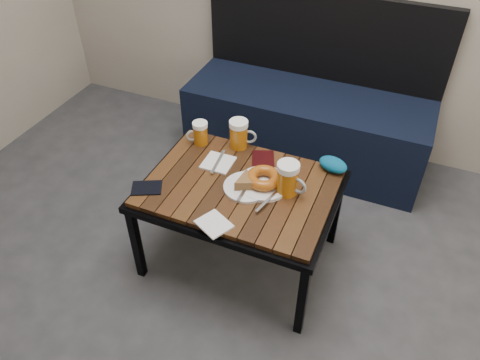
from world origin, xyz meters
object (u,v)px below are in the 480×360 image
at_px(cafe_table, 240,192).
at_px(beer_mug_centre, 239,134).
at_px(passport_navy, 147,188).
at_px(knit_pouch, 333,164).
at_px(bench, 307,119).
at_px(passport_burgundy, 263,160).
at_px(plate_bagel, 264,180).
at_px(beer_mug_right, 288,179).
at_px(plate_pie, 247,184).
at_px(beer_mug_left, 200,133).

bearing_deg(cafe_table, beer_mug_centre, 113.68).
distance_m(passport_navy, knit_pouch, 0.83).
height_order(bench, passport_burgundy, bench).
height_order(beer_mug_centre, passport_navy, beer_mug_centre).
relative_size(beer_mug_centre, plate_bagel, 0.48).
distance_m(cafe_table, passport_navy, 0.40).
relative_size(beer_mug_centre, beer_mug_right, 0.94).
bearing_deg(cafe_table, knit_pouch, 37.18).
height_order(cafe_table, beer_mug_right, beer_mug_right).
xyz_separation_m(cafe_table, beer_mug_centre, (-0.11, 0.26, 0.12)).
height_order(plate_bagel, passport_burgundy, plate_bagel).
relative_size(beer_mug_centre, passport_burgundy, 1.01).
distance_m(cafe_table, plate_pie, 0.08).
relative_size(beer_mug_left, plate_bagel, 0.39).
relative_size(bench, cafe_table, 1.67).
height_order(cafe_table, knit_pouch, knit_pouch).
relative_size(bench, plate_bagel, 4.69).
relative_size(plate_pie, knit_pouch, 1.49).
xyz_separation_m(bench, knit_pouch, (0.30, -0.66, 0.23)).
bearing_deg(beer_mug_left, cafe_table, 112.44).
xyz_separation_m(beer_mug_left, beer_mug_centre, (0.18, 0.05, 0.01)).
bearing_deg(bench, beer_mug_left, -115.63).
bearing_deg(beer_mug_centre, beer_mug_left, 176.15).
bearing_deg(cafe_table, passport_navy, -153.77).
height_order(plate_pie, knit_pouch, knit_pouch).
height_order(cafe_table, plate_pie, plate_pie).
bearing_deg(beer_mug_left, beer_mug_centre, 162.40).
xyz_separation_m(beer_mug_right, knit_pouch, (0.14, 0.23, -0.05)).
relative_size(beer_mug_centre, plate_pie, 0.71).
relative_size(passport_navy, knit_pouch, 0.94).
bearing_deg(beer_mug_left, plate_pie, 114.31).
height_order(beer_mug_left, beer_mug_centre, beer_mug_centre).
height_order(beer_mug_right, knit_pouch, beer_mug_right).
bearing_deg(passport_burgundy, beer_mug_centre, 136.16).
xyz_separation_m(beer_mug_centre, knit_pouch, (0.45, 0.00, -0.04)).
relative_size(beer_mug_left, passport_navy, 0.91).
relative_size(beer_mug_left, beer_mug_right, 0.77).
height_order(bench, cafe_table, bench).
height_order(beer_mug_centre, plate_bagel, beer_mug_centre).
bearing_deg(cafe_table, plate_bagel, 22.71).
distance_m(bench, beer_mug_right, 0.94).
xyz_separation_m(cafe_table, beer_mug_left, (-0.30, 0.21, 0.10)).
distance_m(bench, plate_pie, 0.96).
distance_m(beer_mug_right, plate_bagel, 0.12).
bearing_deg(passport_burgundy, passport_navy, -157.77).
xyz_separation_m(beer_mug_left, passport_burgundy, (0.33, -0.01, -0.05)).
relative_size(cafe_table, knit_pouch, 6.24).
bearing_deg(beer_mug_right, knit_pouch, 71.01).
xyz_separation_m(plate_bagel, knit_pouch, (0.25, 0.22, 0.00)).
height_order(beer_mug_centre, knit_pouch, beer_mug_centre).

